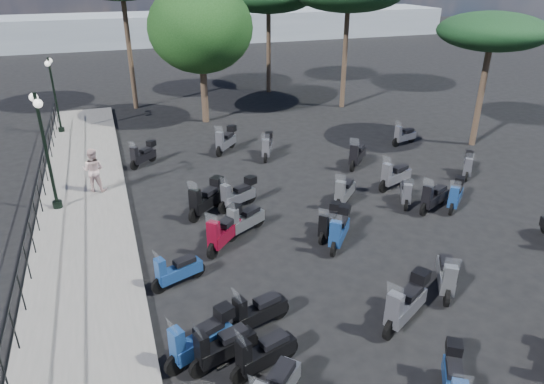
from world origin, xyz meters
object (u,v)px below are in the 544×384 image
object	(u,v)px
scooter_23	(357,155)
scooter_31	(263,354)
lamp_post_2	(54,90)
scooter_11	(267,147)
scooter_5	(143,155)
scooter_17	(226,141)
scooter_20	(446,276)
scooter_30	(223,348)
broadleaf_tree	(200,28)
lamp_post_1	(45,145)
scooter_15	(329,223)
scooter_13	(406,304)
scooter_21	(434,198)
pedestrian_far	(93,170)
scooter_7	(258,312)
scooter_4	(206,199)
scooter_12	(454,382)
scooter_3	(177,271)
scooter_14	(339,230)
scooter_29	(404,136)
scooter_2	(201,339)
scooter_8	(224,231)
scooter_26	(456,195)
scooter_10	(238,195)
scooter_9	(244,221)
scooter_28	(468,166)
scooter_16	(344,192)
pine_3	(492,32)
scooter_22	(395,176)

from	to	relation	value
scooter_23	scooter_31	distance (m)	12.00
lamp_post_2	scooter_11	world-z (taller)	lamp_post_2
scooter_5	scooter_17	size ratio (longest dim) A/B	0.86
scooter_20	scooter_30	distance (m)	6.06
broadleaf_tree	scooter_20	bearing A→B (deg)	-81.37
scooter_17	scooter_30	xyz separation A→B (m)	(-3.30, -12.61, -0.06)
lamp_post_1	scooter_15	size ratio (longest dim) A/B	3.29
scooter_13	scooter_21	bearing A→B (deg)	-71.80
pedestrian_far	scooter_13	distance (m)	12.00
scooter_5	scooter_7	distance (m)	11.41
scooter_4	scooter_20	size ratio (longest dim) A/B	0.98
scooter_11	scooter_20	distance (m)	10.77
scooter_12	scooter_23	xyz separation A→B (m)	(4.10, 11.45, 0.02)
scooter_3	scooter_30	distance (m)	3.19
scooter_14	scooter_29	bearing A→B (deg)	-94.85
scooter_2	scooter_31	world-z (taller)	scooter_2
scooter_29	scooter_3	bearing A→B (deg)	107.01
scooter_17	scooter_23	distance (m)	5.91
scooter_7	scooter_8	bearing A→B (deg)	-19.48
pedestrian_far	scooter_26	distance (m)	12.92
scooter_11	scooter_31	world-z (taller)	scooter_31
scooter_21	scooter_26	world-z (taller)	scooter_21
lamp_post_2	scooter_15	distance (m)	16.03
scooter_10	scooter_5	bearing A→B (deg)	2.17
scooter_9	scooter_28	distance (m)	9.83
scooter_21	scooter_8	bearing A→B (deg)	63.83
scooter_13	scooter_16	world-z (taller)	scooter_13
scooter_29	pine_3	bearing A→B (deg)	-124.45
scooter_15	scooter_16	bearing A→B (deg)	-83.61
scooter_13	scooter_15	bearing A→B (deg)	-31.06
scooter_12	scooter_22	distance (m)	10.03
pedestrian_far	scooter_22	size ratio (longest dim) A/B	0.95
scooter_26	scooter_29	distance (m)	6.61
scooter_22	scooter_23	world-z (taller)	scooter_23
scooter_11	scooter_28	world-z (taller)	scooter_11
scooter_4	scooter_16	world-z (taller)	scooter_4
scooter_2	scooter_4	distance (m)	6.77
scooter_12	pine_3	world-z (taller)	pine_3
scooter_9	scooter_12	size ratio (longest dim) A/B	1.10
scooter_31	scooter_13	bearing A→B (deg)	-101.62
scooter_21	scooter_23	distance (m)	4.50
scooter_14	lamp_post_1	bearing A→B (deg)	6.63
scooter_14	scooter_7	bearing A→B (deg)	77.88
scooter_20	scooter_23	xyz separation A→B (m)	(2.01, 8.48, 0.02)
scooter_15	scooter_17	xyz separation A→B (m)	(-1.13, 8.42, 0.07)
scooter_14	scooter_20	bearing A→B (deg)	156.62
scooter_26	lamp_post_1	bearing A→B (deg)	29.34
lamp_post_1	scooter_21	bearing A→B (deg)	-31.57
scooter_12	scooter_26	world-z (taller)	scooter_12
scooter_26	scooter_7	bearing A→B (deg)	71.17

